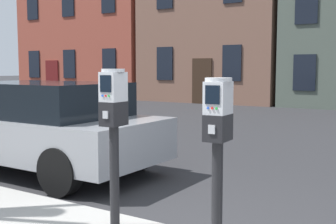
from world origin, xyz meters
TOP-DOWN VIEW (x-y plane):
  - parking_meter_near_kerb at (-0.52, -0.10)m, footprint 0.23×0.26m
  - parking_meter_twin_adjacent at (0.56, -0.10)m, footprint 0.23×0.26m
  - parked_car_navy_coupe at (-3.47, 1.46)m, footprint 4.44×1.87m
  - townhouse_orange_brick at (-7.68, 17.17)m, footprint 7.08×5.24m

SIDE VIEW (x-z plane):
  - parked_car_navy_coupe at x=-3.47m, z-range 0.04..1.46m
  - parking_meter_twin_adjacent at x=0.56m, z-range 0.41..1.84m
  - parking_meter_near_kerb at x=-0.52m, z-range 0.42..1.92m
  - townhouse_orange_brick at x=-7.68m, z-range 0.00..10.23m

